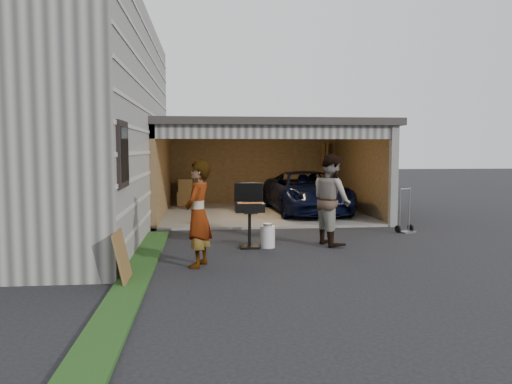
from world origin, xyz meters
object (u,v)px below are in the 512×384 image
(woman, at_px, (198,214))
(hand_truck, at_px, (406,224))
(bbq_grill, at_px, (249,210))
(man, at_px, (331,200))
(plywood_panel, at_px, (122,258))
(minivan, at_px, (306,194))
(propane_tank, at_px, (268,237))

(woman, height_order, hand_truck, woman)
(woman, height_order, bbq_grill, woman)
(man, xyz_separation_m, plywood_panel, (-4.01, -2.76, -0.58))
(plywood_panel, bearing_deg, minivan, 60.03)
(woman, distance_m, hand_truck, 6.03)
(man, bearing_deg, woman, 106.25)
(hand_truck, bearing_deg, man, -169.58)
(man, height_order, hand_truck, man)
(woman, xyz_separation_m, propane_tank, (1.44, 1.58, -0.71))
(minivan, distance_m, woman, 7.61)
(plywood_panel, relative_size, hand_truck, 0.74)
(minivan, relative_size, hand_truck, 4.21)
(hand_truck, bearing_deg, propane_tank, -177.79)
(woman, relative_size, plywood_panel, 2.27)
(man, distance_m, hand_truck, 2.74)
(woman, distance_m, man, 3.36)
(man, xyz_separation_m, bbq_grill, (-1.80, -0.15, -0.18))
(minivan, distance_m, man, 5.10)
(minivan, height_order, man, man)
(bbq_grill, relative_size, hand_truck, 1.22)
(woman, height_order, man, man)
(minivan, xyz_separation_m, propane_tank, (-1.91, -5.25, -0.42))
(woman, bearing_deg, man, 139.62)
(plywood_panel, distance_m, hand_truck, 7.50)
(hand_truck, bearing_deg, plywood_panel, -167.19)
(man, bearing_deg, propane_tank, 82.00)
(hand_truck, bearing_deg, bbq_grill, 179.85)
(woman, distance_m, propane_tank, 2.25)
(propane_tank, bearing_deg, bbq_grill, 175.01)
(bbq_grill, height_order, propane_tank, bbq_grill)
(man, bearing_deg, plywood_panel, 109.13)
(propane_tank, height_order, hand_truck, hand_truck)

